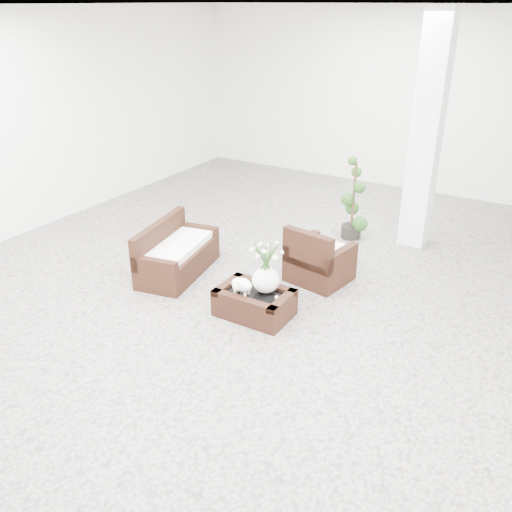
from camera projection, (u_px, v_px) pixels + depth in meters
The scene contains 9 objects.
ground at pixel (260, 295), 7.22m from camera, with size 11.00×11.00×0.00m, color gray.
column at pixel (427, 134), 8.07m from camera, with size 0.40×0.40×3.50m, color white.
coffee_table at pixel (254, 304), 6.71m from camera, with size 0.90×0.60×0.31m, color black.
sheep_figurine at pixel (242, 286), 6.58m from camera, with size 0.28×0.23×0.21m, color white.
planter_narcissus at pixel (266, 262), 6.50m from camera, with size 0.44×0.44×0.80m, color white, non-canonical shape.
tealight at pixel (277, 297), 6.51m from camera, with size 0.04×0.04×0.03m, color white.
armchair at pixel (320, 253), 7.46m from camera, with size 0.76×0.73×0.81m, color black.
loveseat at pixel (177, 249), 7.66m from camera, with size 1.39×0.67×0.74m, color black.
topiary at pixel (353, 199), 8.70m from camera, with size 0.36×0.36×1.34m, color #1E3F14, non-canonical shape.
Camera 1 is at (3.24, -5.41, 3.55)m, focal length 38.20 mm.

